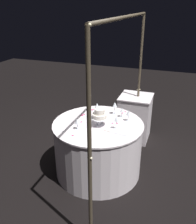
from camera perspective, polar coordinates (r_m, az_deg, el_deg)
name	(u,v)px	position (r m, az deg, el deg)	size (l,w,h in m)	color
ground_plane	(98,170)	(3.52, 0.00, -13.58)	(12.00, 12.00, 0.00)	black
decorative_arch	(124,79)	(2.81, 6.06, 7.75)	(2.21, 0.06, 2.05)	#473D2D
main_table	(98,148)	(3.31, 0.00, -8.46)	(1.18, 1.18, 0.75)	white
side_table	(135,117)	(4.16, 8.66, -1.27)	(0.52, 0.52, 0.78)	white
tiered_cake	(99,115)	(3.01, 0.35, -0.74)	(0.22, 0.22, 0.22)	silver
wine_glass_0	(129,113)	(3.17, 7.21, -0.29)	(0.06, 0.06, 0.15)	silver
wine_glass_1	(77,122)	(2.94, -4.92, -2.28)	(0.06, 0.06, 0.14)	silver
wine_glass_2	(97,106)	(3.32, -0.20, 1.43)	(0.06, 0.06, 0.17)	silver
wine_glass_3	(116,120)	(2.94, 4.34, -1.86)	(0.06, 0.06, 0.17)	silver
wine_glass_4	(122,111)	(3.27, 5.67, 0.34)	(0.06, 0.06, 0.13)	silver
wine_glass_5	(115,105)	(3.33, 3.98, 1.64)	(0.06, 0.06, 0.18)	silver
cake_knife	(114,133)	(2.90, 3.68, -4.87)	(0.07, 0.29, 0.01)	silver
rose_petal_0	(89,116)	(3.33, -2.21, -0.87)	(0.03, 0.02, 0.00)	#C61951
rose_petal_1	(117,123)	(3.13, 4.48, -2.65)	(0.03, 0.02, 0.00)	#C61951
rose_petal_2	(94,109)	(3.53, -1.00, 0.64)	(0.03, 0.02, 0.00)	#C61951
rose_petal_3	(73,135)	(2.86, -6.02, -5.53)	(0.03, 0.02, 0.00)	#C61951
rose_petal_4	(84,114)	(3.37, -3.26, -0.55)	(0.03, 0.02, 0.00)	#C61951
rose_petal_5	(125,112)	(3.47, 6.45, 0.05)	(0.03, 0.02, 0.00)	#C61951
rose_petal_6	(81,122)	(3.16, -3.95, -2.35)	(0.03, 0.02, 0.00)	#C61951
rose_petal_7	(92,110)	(3.51, -1.37, 0.51)	(0.04, 0.03, 0.00)	#C61951
rose_petal_8	(122,113)	(3.43, 5.79, -0.22)	(0.03, 0.02, 0.00)	#C61951
rose_petal_9	(105,131)	(2.94, 1.64, -4.45)	(0.03, 0.02, 0.00)	#C61951
rose_petal_10	(82,116)	(3.34, -3.78, -0.83)	(0.04, 0.03, 0.00)	#C61951
rose_petal_11	(103,121)	(3.19, 1.11, -2.10)	(0.03, 0.02, 0.00)	#C61951
rose_petal_12	(82,114)	(3.38, -3.71, -0.53)	(0.03, 0.02, 0.00)	#C61951
rose_petal_13	(90,138)	(2.79, -1.87, -6.26)	(0.04, 0.03, 0.00)	#C61951
rose_petal_14	(112,123)	(3.13, 3.43, -2.65)	(0.03, 0.02, 0.00)	#C61951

